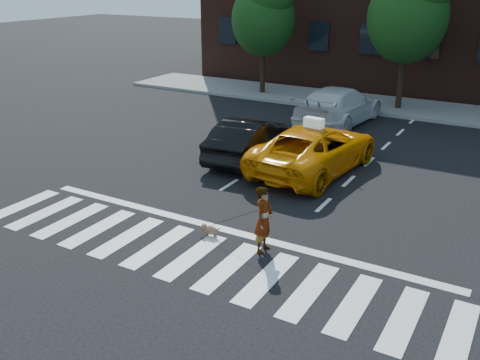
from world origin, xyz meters
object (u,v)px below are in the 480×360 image
Objects in this scene: tree_left at (264,11)px; white_suv at (339,106)px; taxi at (315,148)px; black_sedan at (248,139)px; dog at (209,230)px; woman at (264,220)px; tree_mid at (409,7)px.

tree_left is 1.13× the size of white_suv.
white_suv is at bearing -71.51° from taxi.
tree_left reaches higher than white_suv.
dog is (2.14, -5.91, -0.55)m from black_sedan.
woman reaches higher than taxi.
tree_mid is 10.80m from taxi.
tree_left is 12.84m from taxi.
taxi is 5.95m from dog.
tree_mid reaches higher than white_suv.
woman is (0.81, -15.90, -4.02)m from tree_mid.
white_suv is 10.27× the size of dog.
tree_left is at bearing -70.01° from black_sedan.
tree_left is at bearing 104.80° from dog.
dog is at bearing 87.28° from woman.
black_sedan is at bearing -65.22° from tree_left.
white_suv is (5.77, -3.81, -3.61)m from tree_left.
tree_mid is at bearing 79.10° from dog.
tree_left is at bearing -29.55° from white_suv.
tree_mid is 1.24× the size of white_suv.
black_sedan is at bearing 101.69° from dog.
tree_left is 3.91× the size of woman.
tree_mid is at bearing -110.89° from black_sedan.
white_suv is (-1.41, 6.18, 0.05)m from taxi.
taxi reaches higher than black_sedan.
taxi reaches higher than dog.
dog is at bearing -92.68° from tree_mid.
taxi is 1.26× the size of black_sedan.
tree_mid reaches higher than taxi.
tree_mid is 16.59m from dog.
taxi is 10.11× the size of dog.
white_suv reaches higher than dog.
black_sedan reaches higher than dog.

